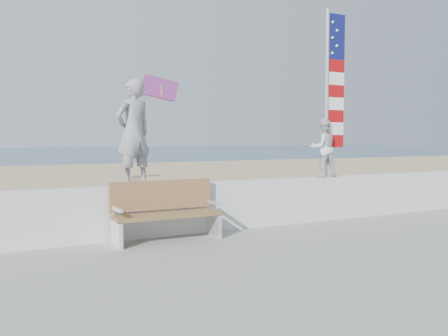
{
  "coord_description": "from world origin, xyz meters",
  "views": [
    {
      "loc": [
        -3.8,
        -5.88,
        1.88
      ],
      "look_at": [
        0.2,
        1.8,
        1.35
      ],
      "focal_mm": 38.0,
      "sensor_mm": 36.0,
      "label": 1
    }
  ],
  "objects_px": {
    "flag": "(332,86)",
    "child": "(323,148)",
    "bench": "(166,210)",
    "adult": "(133,132)"
  },
  "relations": [
    {
      "from": "flag",
      "to": "child",
      "type": "bearing_deg",
      "value": 179.93
    },
    {
      "from": "bench",
      "to": "flag",
      "type": "bearing_deg",
      "value": 6.64
    },
    {
      "from": "adult",
      "to": "flag",
      "type": "bearing_deg",
      "value": 161.14
    },
    {
      "from": "adult",
      "to": "child",
      "type": "relative_size",
      "value": 1.49
    },
    {
      "from": "flag",
      "to": "bench",
      "type": "bearing_deg",
      "value": -173.36
    },
    {
      "from": "child",
      "to": "bench",
      "type": "relative_size",
      "value": 0.68
    },
    {
      "from": "flag",
      "to": "adult",
      "type": "bearing_deg",
      "value": 180.0
    },
    {
      "from": "bench",
      "to": "adult",
      "type": "bearing_deg",
      "value": 131.37
    },
    {
      "from": "bench",
      "to": "flag",
      "type": "xyz_separation_m",
      "value": [
        3.9,
        0.45,
        2.3
      ]
    },
    {
      "from": "adult",
      "to": "flag",
      "type": "height_order",
      "value": "flag"
    }
  ]
}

